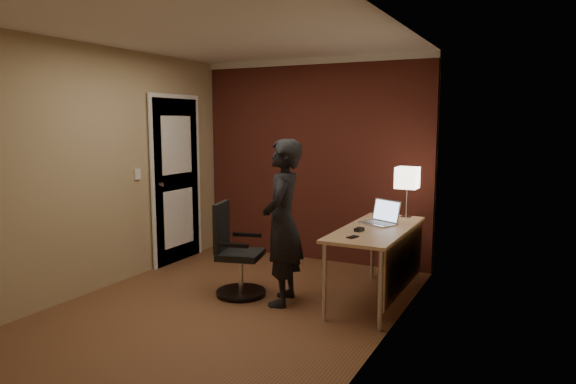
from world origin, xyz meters
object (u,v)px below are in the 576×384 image
(person, at_px, (282,222))
(desk_lamp, at_px, (407,178))
(desk, at_px, (384,241))
(mouse, at_px, (359,230))
(laptop, at_px, (382,217))
(office_chair, at_px, (235,256))
(phone, at_px, (353,237))

(person, bearing_deg, desk_lamp, 124.74)
(desk, height_order, person, person)
(mouse, bearing_deg, laptop, 88.31)
(desk_lamp, xyz_separation_m, mouse, (-0.23, -0.85, -0.40))
(desk_lamp, bearing_deg, mouse, -104.93)
(person, bearing_deg, mouse, 92.45)
(desk_lamp, distance_m, mouse, 0.96)
(office_chair, height_order, person, person)
(desk, xyz_separation_m, mouse, (-0.17, -0.24, 0.14))
(desk_lamp, relative_size, phone, 4.65)
(laptop, relative_size, office_chair, 0.45)
(mouse, distance_m, phone, 0.27)
(person, bearing_deg, desk, 103.08)
(mouse, relative_size, person, 0.06)
(desk, bearing_deg, mouse, -125.32)
(mouse, bearing_deg, person, -154.25)
(laptop, xyz_separation_m, person, (-0.77, -0.65, -0.01))
(laptop, bearing_deg, desk, -68.10)
(desk_lamp, height_order, person, person)
(desk, height_order, office_chair, office_chair)
(desk_lamp, relative_size, office_chair, 0.58)
(mouse, height_order, phone, mouse)
(desk_lamp, bearing_deg, person, -130.96)
(desk, xyz_separation_m, phone, (-0.13, -0.51, 0.13))
(phone, xyz_separation_m, office_chair, (-1.25, 0.05, -0.33))
(desk_lamp, xyz_separation_m, person, (-0.92, -1.06, -0.36))
(mouse, relative_size, office_chair, 0.11)
(phone, height_order, person, person)
(desk_lamp, distance_m, phone, 1.21)
(mouse, relative_size, phone, 0.87)
(desk, distance_m, phone, 0.54)
(desk_lamp, height_order, mouse, desk_lamp)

